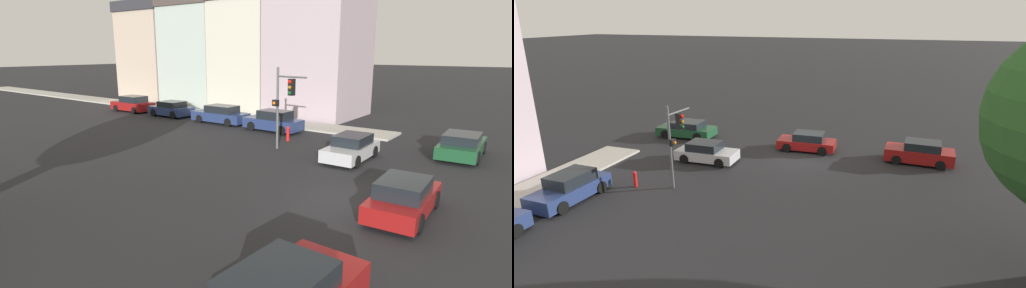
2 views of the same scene
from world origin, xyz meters
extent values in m
plane|color=black|center=(0.00, 0.00, 0.00)|extent=(300.00, 300.00, 0.00)
cylinder|color=#515456|center=(5.50, 6.68, 2.32)|extent=(0.14, 0.14, 4.63)
cylinder|color=#515456|center=(5.43, 5.72, 4.13)|extent=(0.25, 1.91, 0.10)
cube|color=black|center=(5.43, 5.72, 3.58)|extent=(0.32, 0.32, 0.90)
sphere|color=red|center=(5.24, 5.74, 3.88)|extent=(0.20, 0.20, 0.20)
sphere|color=#99660F|center=(5.24, 5.74, 3.58)|extent=(0.20, 0.20, 0.20)
sphere|color=#0F511E|center=(5.24, 5.74, 3.28)|extent=(0.20, 0.20, 0.20)
cube|color=black|center=(5.32, 6.69, 2.66)|extent=(0.25, 0.37, 0.35)
sphere|color=orange|center=(5.18, 6.70, 2.66)|extent=(0.18, 0.18, 0.18)
cube|color=maroon|center=(0.11, -2.08, 0.48)|extent=(4.06, 1.85, 0.60)
cube|color=black|center=(-0.05, -2.08, 1.04)|extent=(2.13, 1.58, 0.53)
cylinder|color=black|center=(1.32, -1.23, 0.32)|extent=(0.64, 0.24, 0.63)
cylinder|color=black|center=(1.38, -2.83, 0.32)|extent=(0.64, 0.24, 0.63)
cylinder|color=black|center=(-1.15, -1.32, 0.32)|extent=(0.64, 0.24, 0.63)
cylinder|color=black|center=(-1.10, -2.92, 0.32)|extent=(0.64, 0.24, 0.63)
cube|color=#B7B7BC|center=(5.70, 2.26, 0.48)|extent=(3.98, 1.79, 0.62)
cube|color=black|center=(5.86, 2.26, 1.05)|extent=(2.08, 1.55, 0.52)
cylinder|color=black|center=(4.49, 1.43, 0.31)|extent=(0.62, 0.23, 0.62)
cylinder|color=black|center=(4.46, 3.04, 0.31)|extent=(0.62, 0.23, 0.62)
cylinder|color=black|center=(6.94, 1.48, 0.31)|extent=(0.62, 0.23, 0.62)
cylinder|color=black|center=(6.91, 3.09, 0.31)|extent=(0.62, 0.23, 0.62)
cube|color=maroon|center=(-7.36, -1.97, 0.56)|extent=(4.29, 1.97, 0.78)
cube|color=black|center=(-7.53, -1.96, 1.20)|extent=(2.26, 1.67, 0.51)
cylinder|color=black|center=(-6.02, -1.19, 0.30)|extent=(0.62, 0.25, 0.61)
cylinder|color=black|center=(-6.09, -2.87, 0.30)|extent=(0.62, 0.25, 0.61)
cylinder|color=black|center=(-8.63, -1.08, 0.30)|extent=(0.62, 0.25, 0.61)
cylinder|color=black|center=(-8.70, -2.75, 0.30)|extent=(0.62, 0.25, 0.61)
cube|color=#194728|center=(9.84, -2.21, 0.50)|extent=(4.49, 2.04, 0.63)
cube|color=black|center=(9.66, -2.22, 1.05)|extent=(2.35, 1.75, 0.47)
cylinder|color=black|center=(11.19, -1.27, 0.34)|extent=(0.69, 0.24, 0.68)
cylinder|color=black|center=(11.24, -3.07, 0.34)|extent=(0.69, 0.24, 0.68)
cylinder|color=black|center=(8.44, -1.35, 0.34)|extent=(0.69, 0.24, 0.68)
cylinder|color=black|center=(8.49, -3.15, 0.34)|extent=(0.69, 0.24, 0.68)
cube|color=navy|center=(9.64, 9.78, 0.53)|extent=(1.81, 4.20, 0.71)
cube|color=black|center=(9.64, 9.61, 1.18)|extent=(1.56, 2.20, 0.59)
cylinder|color=black|center=(8.88, 11.08, 0.32)|extent=(0.24, 0.65, 0.65)
cylinder|color=black|center=(10.48, 11.05, 0.32)|extent=(0.24, 0.65, 0.65)
cylinder|color=black|center=(8.81, 8.51, 0.32)|extent=(0.24, 0.65, 0.65)
cylinder|color=black|center=(10.41, 8.47, 0.32)|extent=(0.24, 0.65, 0.65)
cylinder|color=black|center=(9.06, 13.41, 0.31)|extent=(0.23, 0.63, 0.62)
cylinder|color=red|center=(7.56, 7.24, 0.38)|extent=(0.20, 0.20, 0.75)
sphere|color=red|center=(7.56, 7.24, 0.81)|extent=(0.22, 0.22, 0.22)
camera|label=1|loc=(-13.24, -5.65, 5.50)|focal=28.00mm
camera|label=2|loc=(-6.22, 24.13, 9.10)|focal=28.00mm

